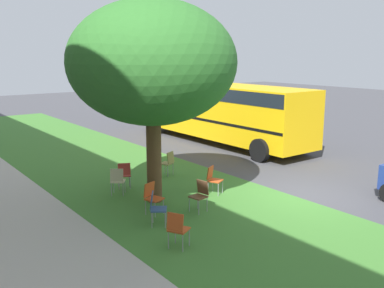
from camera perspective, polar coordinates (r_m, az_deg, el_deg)
The scene contains 13 objects.
ground at distance 14.10m, azimuth 13.98°, elevation -6.55°, with size 80.00×80.00×0.00m, color #424247.
grass_verge at distance 11.90m, azimuth 4.03°, elevation -9.66°, with size 48.00×6.00×0.01m, color #3D752D.
sidewalk_strip at distance 9.84m, azimuth -16.45°, elevation -14.93°, with size 48.00×2.80×0.01m, color #ADA89E.
street_tree at distance 12.50m, azimuth -5.22°, elevation 10.47°, with size 4.78×4.78×5.86m.
chair_0 at distance 12.08m, azimuth -5.21°, elevation -6.75°, with size 0.53×0.52×0.88m.
chair_1 at distance 14.38m, azimuth -8.87°, elevation -3.81°, with size 0.55×0.55×0.88m.
chair_2 at distance 15.77m, azimuth -3.15°, elevation -2.30°, with size 0.55×0.55×0.88m.
chair_3 at distance 9.96m, azimuth -1.93°, elevation -10.83°, with size 0.56×0.56×0.88m.
chair_4 at distance 11.27m, azimuth -4.74°, elevation -8.12°, with size 0.58×0.58×0.88m.
chair_5 at distance 13.72m, azimuth 2.80°, elevation -4.44°, with size 0.56×0.56×0.88m.
chair_6 at distance 12.21m, azimuth 1.05°, elevation -6.49°, with size 0.48×0.48×0.88m.
chair_7 at distance 13.75m, azimuth -9.72°, elevation -4.57°, with size 0.59×0.58×0.88m.
school_bus at distance 21.45m, azimuth 3.66°, elevation 4.82°, with size 10.40×2.80×2.88m.
Camera 1 is at (-8.34, 10.50, 4.35)m, focal length 40.77 mm.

